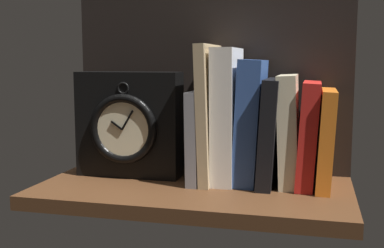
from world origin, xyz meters
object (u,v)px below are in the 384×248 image
Objects in this scene: book_black_skeptic at (270,131)px; book_cream_twain at (289,130)px; book_gray_chess at (198,135)px; book_red_requiem at (308,134)px; book_blue_modern at (250,122)px; book_orange_pandolfini at (326,138)px; framed_clock at (129,125)px; book_white_catcher at (227,115)px; book_tan_shortstories at (210,113)px.

book_black_skeptic is 3.39cm from book_cream_twain.
book_gray_chess is 0.91× the size of book_red_requiem.
book_orange_pandolfini is at bearing -0.00° from book_blue_modern.
book_orange_pandolfini is (6.67, -0.00, -1.29)cm from book_cream_twain.
framed_clock is (-37.81, -1.23, 1.43)cm from book_orange_pandolfini.
book_white_catcher is 19.74cm from framed_clock.
book_blue_modern reaches higher than book_orange_pandolfini.
book_cream_twain is 0.98× the size of framed_clock.
book_tan_shortstories reaches higher than book_cream_twain.
book_tan_shortstories is at bearing 180.00° from book_blue_modern.
book_black_skeptic reaches higher than book_gray_chess.
book_gray_chess is 0.97× the size of book_orange_pandolfini.
book_black_skeptic is 1.10× the size of book_orange_pandolfini.
book_white_catcher reaches higher than framed_clock.
book_red_requiem is at bearing 2.04° from framed_clock.
book_white_catcher reaches higher than book_cream_twain.
book_tan_shortstories is 1.46× the size of book_orange_pandolfini.
book_white_catcher is (3.31, 0.00, -0.33)cm from book_tan_shortstories.
framed_clock reaches higher than book_black_skeptic.
book_white_catcher reaches higher than book_orange_pandolfini.
book_orange_pandolfini is at bearing 1.87° from framed_clock.
framed_clock is at bearing -177.96° from book_red_requiem.
framed_clock is (-16.25, -1.23, -2.65)cm from book_tan_shortstories.
book_cream_twain is 1.14× the size of book_orange_pandolfini.
book_blue_modern reaches higher than framed_clock.
book_cream_twain is (11.58, 0.00, -2.47)cm from book_white_catcher.
book_gray_chess is 23.87cm from book_orange_pandolfini.
book_orange_pandolfini is at bearing -0.00° from book_gray_chess.
book_gray_chess is 20.77cm from book_red_requiem.
book_blue_modern reaches higher than book_black_skeptic.
book_red_requiem is (3.55, 0.00, -0.61)cm from book_cream_twain.
book_cream_twain is (7.15, 0.00, -1.39)cm from book_blue_modern.
book_black_skeptic is 10.08cm from book_orange_pandolfini.
book_tan_shortstories reaches higher than book_blue_modern.
book_tan_shortstories reaches higher than framed_clock.
book_white_catcher is at bearing 180.00° from book_orange_pandolfini.
book_tan_shortstories reaches higher than book_white_catcher.
book_red_requiem is at bearing 180.00° from book_orange_pandolfini.
book_tan_shortstories is 7.87cm from book_blue_modern.
book_tan_shortstories is 1.36× the size of book_red_requiem.
book_white_catcher is (5.62, -0.00, 3.98)cm from book_gray_chess.
book_cream_twain is at bearing -0.00° from book_black_skeptic.
book_red_requiem is (18.43, 0.00, -3.41)cm from book_tan_shortstories.
book_blue_modern is at bearing 2.94° from framed_clock.
book_gray_chess is at bearing 180.00° from book_tan_shortstories.
book_red_requiem is at bearing 0.00° from book_cream_twain.
book_red_requiem is 3.20cm from book_orange_pandolfini.
book_tan_shortstories is 1.27× the size of book_cream_twain.
book_cream_twain is 31.16cm from framed_clock.
book_gray_chess is 0.85× the size of book_cream_twain.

